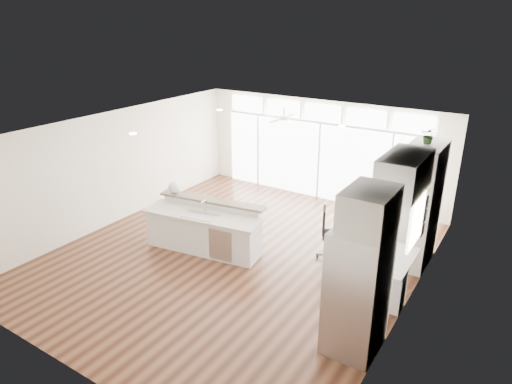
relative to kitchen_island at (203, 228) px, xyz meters
The scene contains 24 objects.
floor 0.93m from the kitchen_island, 13.28° to the left, with size 7.00×8.00×0.02m, color #3C1F12.
ceiling 2.32m from the kitchen_island, 13.28° to the left, with size 7.00×8.00×0.02m, color white.
wall_back 4.32m from the kitchen_island, 79.85° to the left, with size 7.00×0.04×2.70m, color white.
wall_front 3.98m from the kitchen_island, 78.93° to the right, with size 7.00×0.04×2.70m, color white.
wall_left 2.88m from the kitchen_island, behind, with size 0.04×8.00×2.70m, color white.
wall_right 4.33m from the kitchen_island, ahead, with size 0.04×8.00×2.70m, color white.
glass_wall 4.22m from the kitchen_island, 79.70° to the left, with size 5.80×0.06×2.08m, color white.
transom_row 4.58m from the kitchen_island, 79.70° to the left, with size 5.90×0.06×0.40m, color white.
desk_window 4.36m from the kitchen_island, ahead, with size 0.04×0.85×0.85m, color white.
ceiling_fan 3.58m from the kitchen_island, 85.24° to the left, with size 1.16×1.16×0.32m, color white.
recessed_lights 2.32m from the kitchen_island, 26.72° to the left, with size 3.40×3.00×0.02m, color white.
oven_cabinet 4.45m from the kitchen_island, 26.77° to the left, with size 0.64×1.20×2.50m, color white.
desk_nook 3.91m from the kitchen_island, ahead, with size 0.72×1.30×0.76m, color white.
upper_cabinets 4.35m from the kitchen_island, ahead, with size 0.64×1.30×0.64m, color white.
refrigerator 4.06m from the kitchen_island, 16.92° to the right, with size 0.76×0.90×2.00m, color #B0B0B4.
fridge_cabinet 4.46m from the kitchen_island, 16.67° to the right, with size 0.64×0.90×0.60m, color white.
framed_photos 4.44m from the kitchen_island, 14.61° to the left, with size 0.06×0.22×0.80m, color black.
kitchen_island is the anchor object (origin of this frame).
rug 3.78m from the kitchen_island, ahead, with size 0.98×0.70×0.01m, color #342110.
office_chair 2.74m from the kitchen_island, 24.70° to the left, with size 0.58×0.54×1.12m, color black.
fishbowl 1.22m from the kitchen_island, 165.69° to the left, with size 0.26×0.26×0.26m, color silver.
monitor 3.85m from the kitchen_island, ahead, with size 0.07×0.44×0.36m, color black.
keyboard 3.67m from the kitchen_island, ahead, with size 0.11×0.30×0.02m, color silver.
potted_plant 4.87m from the kitchen_island, 26.77° to the left, with size 0.29×0.32×0.25m, color #305022.
Camera 1 is at (4.93, -6.94, 4.77)m, focal length 32.00 mm.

